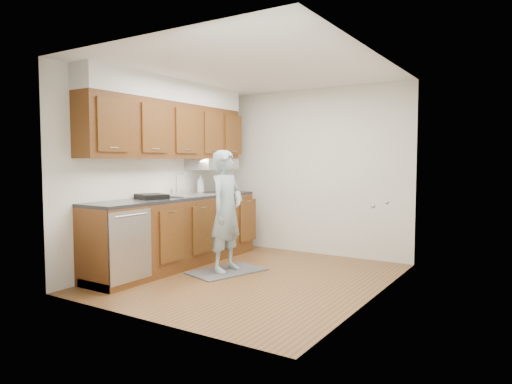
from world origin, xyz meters
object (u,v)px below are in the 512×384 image
at_px(person, 226,203).
at_px(soap_bottle_c, 219,188).
at_px(dish_rack, 152,196).
at_px(soap_bottle_b, 219,188).
at_px(soda_can, 221,189).
at_px(soap_bottle_a, 201,183).

distance_m(person, soap_bottle_c, 1.13).
distance_m(person, dish_rack, 0.96).
distance_m(soap_bottle_b, soap_bottle_c, 0.29).
distance_m(person, soda_can, 0.87).
relative_size(soap_bottle_c, soda_can, 1.12).
bearing_deg(soap_bottle_c, dish_rack, -92.83).
distance_m(soap_bottle_a, soda_can, 0.35).
distance_m(person, soap_bottle_b, 0.85).
height_order(soap_bottle_b, dish_rack, soap_bottle_b).
distance_m(soap_bottle_a, soap_bottle_b, 0.34).
height_order(soap_bottle_c, soda_can, soap_bottle_c).
xyz_separation_m(soap_bottle_b, soap_bottle_c, (-0.17, 0.23, -0.01)).
relative_size(soap_bottle_a, soda_can, 2.14).
height_order(soap_bottle_a, dish_rack, soap_bottle_a).
bearing_deg(soda_can, soap_bottle_a, -173.34).
relative_size(soap_bottle_c, dish_rack, 0.40).
relative_size(soap_bottle_a, soap_bottle_b, 1.65).
bearing_deg(soap_bottle_b, dish_rack, -102.29).
relative_size(person, soap_bottle_b, 9.95).
distance_m(soap_bottle_c, soda_can, 0.26).
height_order(soap_bottle_a, soap_bottle_b, soap_bottle_a).
bearing_deg(dish_rack, person, 52.82).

